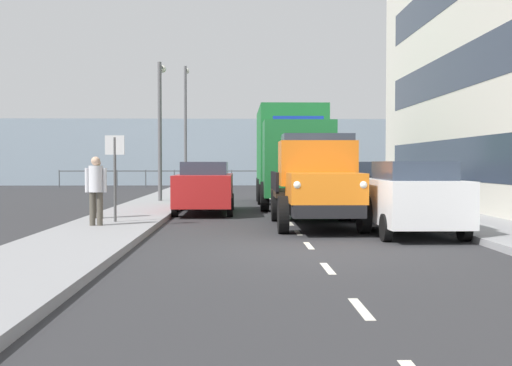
{
  "coord_description": "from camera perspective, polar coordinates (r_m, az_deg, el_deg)",
  "views": [
    {
      "loc": [
        1.39,
        12.02,
        1.68
      ],
      "look_at": [
        0.79,
        -11.92,
        0.92
      ],
      "focal_mm": 44.35,
      "sensor_mm": 36.0,
      "label": 1
    }
  ],
  "objects": [
    {
      "name": "car_white_kerbside_near",
      "position": [
        15.12,
        13.77,
        -1.22
      ],
      "size": [
        1.87,
        3.91,
        1.72
      ],
      "color": "white",
      "rests_on": "ground_plane"
    },
    {
      "name": "ground_plane",
      "position": [
        23.9,
        1.91,
        -2.22
      ],
      "size": [
        80.0,
        80.0,
        0.0
      ],
      "primitive_type": "plane",
      "color": "#2D2D30"
    },
    {
      "name": "pedestrian_near_railing",
      "position": [
        15.93,
        -14.25,
        -0.18
      ],
      "size": [
        0.53,
        0.34,
        1.69
      ],
      "color": "#4C473D",
      "rests_on": "sidewalk_right"
    },
    {
      "name": "sidewalk_left",
      "position": [
        24.61,
        12.87,
        -1.97
      ],
      "size": [
        2.32,
        42.11,
        0.15
      ],
      "primitive_type": "cube",
      "color": "gray",
      "rests_on": "ground_plane"
    },
    {
      "name": "sea_horizon",
      "position": [
        47.88,
        0.24,
        2.79
      ],
      "size": [
        80.0,
        0.8,
        5.0
      ],
      "primitive_type": "cube",
      "color": "#8C9EAD",
      "rests_on": "ground_plane"
    },
    {
      "name": "truck_vintage_orange",
      "position": [
        16.41,
        5.53,
        0.05
      ],
      "size": [
        2.17,
        5.64,
        2.43
      ],
      "color": "black",
      "rests_on": "ground_plane"
    },
    {
      "name": "sidewalk_right",
      "position": [
        24.08,
        -9.29,
        -2.04
      ],
      "size": [
        2.32,
        42.11,
        0.15
      ],
      "primitive_type": "cube",
      "color": "gray",
      "rests_on": "ground_plane"
    },
    {
      "name": "seawall_railing",
      "position": [
        44.28,
        0.37,
        0.82
      ],
      "size": [
        28.08,
        0.08,
        1.2
      ],
      "color": "#4C5156",
      "rests_on": "ground_plane"
    },
    {
      "name": "car_red_oppositeside_0",
      "position": [
        21.18,
        -4.62,
        -0.31
      ],
      "size": [
        1.89,
        4.62,
        1.72
      ],
      "color": "#B21E1E",
      "rests_on": "ground_plane"
    },
    {
      "name": "road_centreline_markings",
      "position": [
        23.69,
        1.94,
        -2.25
      ],
      "size": [
        0.12,
        38.67,
        0.01
      ],
      "color": "silver",
      "rests_on": "ground_plane"
    },
    {
      "name": "pedestrian_strolling",
      "position": [
        18.02,
        -14.15,
        -0.06
      ],
      "size": [
        0.53,
        0.34,
        1.64
      ],
      "color": "#4C473D",
      "rests_on": "sidewalk_right"
    },
    {
      "name": "lorry_cargo_green",
      "position": [
        24.77,
        3.2,
        2.72
      ],
      "size": [
        2.58,
        8.2,
        3.87
      ],
      "color": "#1E7033",
      "rests_on": "ground_plane"
    },
    {
      "name": "street_sign",
      "position": [
        16.84,
        -12.61,
        1.77
      ],
      "size": [
        0.5,
        0.07,
        2.25
      ],
      "color": "#4C4C4C",
      "rests_on": "sidewalk_right"
    },
    {
      "name": "car_black_kerbside_1",
      "position": [
        19.88,
        10.07,
        -0.48
      ],
      "size": [
        1.89,
        3.93,
        1.72
      ],
      "color": "black",
      "rests_on": "ground_plane"
    },
    {
      "name": "car_navy_kerbside_2",
      "position": [
        25.7,
        7.44,
        0.05
      ],
      "size": [
        1.78,
        4.53,
        1.72
      ],
      "color": "navy",
      "rests_on": "ground_plane"
    },
    {
      "name": "lamp_post_far",
      "position": [
        36.21,
        -6.36,
        5.92
      ],
      "size": [
        0.32,
        1.14,
        7.0
      ],
      "color": "#59595B",
      "rests_on": "sidewalk_right"
    },
    {
      "name": "lamp_post_promenade",
      "position": [
        26.17,
        -8.63,
        5.9
      ],
      "size": [
        0.32,
        1.14,
        5.62
      ],
      "color": "#59595B",
      "rests_on": "sidewalk_right"
    }
  ]
}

